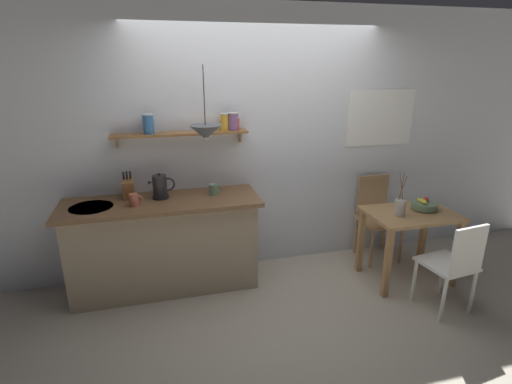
# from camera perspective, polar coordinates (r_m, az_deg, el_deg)

# --- Properties ---
(ground_plane) EXTENTS (14.00, 14.00, 0.00)m
(ground_plane) POSITION_cam_1_polar(r_m,az_deg,el_deg) (4.02, 2.34, -13.95)
(ground_plane) COLOR #BCB29E
(back_wall) EXTENTS (6.80, 0.11, 2.70)m
(back_wall) POSITION_cam_1_polar(r_m,az_deg,el_deg) (4.16, 2.73, 7.29)
(back_wall) COLOR silver
(back_wall) RESTS_ON ground_plane
(kitchen_counter) EXTENTS (1.83, 0.63, 0.93)m
(kitchen_counter) POSITION_cam_1_polar(r_m,az_deg,el_deg) (3.94, -13.15, -7.38)
(kitchen_counter) COLOR tan
(kitchen_counter) RESTS_ON ground_plane
(wall_shelf) EXTENTS (1.27, 0.20, 0.31)m
(wall_shelf) POSITION_cam_1_polar(r_m,az_deg,el_deg) (3.80, -9.19, 9.14)
(wall_shelf) COLOR brown
(dining_table) EXTENTS (0.87, 0.61, 0.73)m
(dining_table) POSITION_cam_1_polar(r_m,az_deg,el_deg) (4.23, 21.44, -4.56)
(dining_table) COLOR tan
(dining_table) RESTS_ON ground_plane
(dining_chair_near) EXTENTS (0.45, 0.45, 0.87)m
(dining_chair_near) POSITION_cam_1_polar(r_m,az_deg,el_deg) (3.87, 26.86, -9.14)
(dining_chair_near) COLOR white
(dining_chair_near) RESTS_ON ground_plane
(dining_chair_far) EXTENTS (0.42, 0.42, 0.94)m
(dining_chair_far) POSITION_cam_1_polar(r_m,az_deg,el_deg) (4.66, 17.08, -2.92)
(dining_chair_far) COLOR tan
(dining_chair_far) RESTS_ON ground_plane
(fruit_bowl) EXTENTS (0.25, 0.25, 0.12)m
(fruit_bowl) POSITION_cam_1_polar(r_m,az_deg,el_deg) (4.29, 23.23, -1.74)
(fruit_bowl) COLOR slate
(fruit_bowl) RESTS_ON dining_table
(twig_vase) EXTENTS (0.10, 0.10, 0.44)m
(twig_vase) POSITION_cam_1_polar(r_m,az_deg,el_deg) (4.03, 20.19, -2.09)
(twig_vase) COLOR #B7B2A8
(twig_vase) RESTS_ON dining_table
(electric_kettle) EXTENTS (0.24, 0.15, 0.25)m
(electric_kettle) POSITION_cam_1_polar(r_m,az_deg,el_deg) (3.79, -13.74, 0.73)
(electric_kettle) COLOR black
(electric_kettle) RESTS_ON kitchen_counter
(knife_block) EXTENTS (0.11, 0.16, 0.28)m
(knife_block) POSITION_cam_1_polar(r_m,az_deg,el_deg) (3.85, -18.05, 0.55)
(knife_block) COLOR #9E6B3D
(knife_block) RESTS_ON kitchen_counter
(coffee_mug_by_sink) EXTENTS (0.12, 0.08, 0.11)m
(coffee_mug_by_sink) POSITION_cam_1_polar(r_m,az_deg,el_deg) (3.67, -17.29, -1.09)
(coffee_mug_by_sink) COLOR #C6664C
(coffee_mug_by_sink) RESTS_ON kitchen_counter
(coffee_mug_spare) EXTENTS (0.12, 0.08, 0.10)m
(coffee_mug_spare) POSITION_cam_1_polar(r_m,az_deg,el_deg) (3.82, -6.20, 0.38)
(coffee_mug_spare) COLOR slate
(coffee_mug_spare) RESTS_ON kitchen_counter
(pendant_lamp) EXTENTS (0.28, 0.28, 0.63)m
(pendant_lamp) POSITION_cam_1_polar(r_m,az_deg,el_deg) (3.48, -7.35, 8.60)
(pendant_lamp) COLOR black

